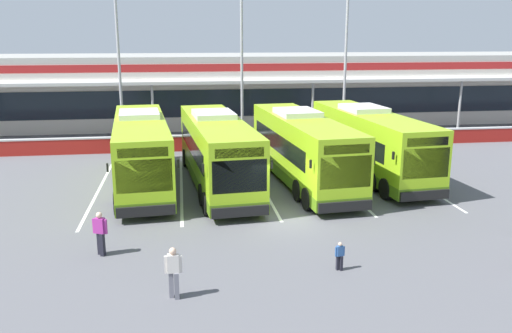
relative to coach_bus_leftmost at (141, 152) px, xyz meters
name	(u,v)px	position (x,y,z in m)	size (l,w,h in m)	color
ground_plane	(280,218)	(6.21, -6.23, -1.79)	(200.00, 200.00, 0.00)	#56565B
terminal_building	(226,88)	(6.21, 20.68, 1.23)	(70.00, 13.00, 6.00)	beige
red_barrier_wall	(242,141)	(6.21, 8.27, -1.23)	(60.00, 0.40, 1.10)	maroon
coach_bus_leftmost	(141,152)	(0.00, 0.00, 0.00)	(3.79, 12.32, 3.78)	#9ED11E
coach_bus_left_centre	(217,152)	(3.91, -0.62, 0.00)	(3.79, 12.32, 3.78)	#9ED11E
coach_bus_centre	(302,149)	(8.45, -0.57, 0.00)	(3.79, 12.32, 3.78)	#9ED11E
coach_bus_right_centre	(369,143)	(12.56, 0.49, 0.00)	(3.79, 12.32, 3.78)	#9ED11E
bay_stripe_far_west	(100,188)	(-2.19, -0.23, -1.78)	(0.14, 13.00, 0.01)	silver
bay_stripe_west	(181,184)	(2.01, -0.23, -1.78)	(0.14, 13.00, 0.01)	silver
bay_stripe_mid_west	(259,181)	(6.21, -0.23, -1.78)	(0.14, 13.00, 0.01)	silver
bay_stripe_centre	(335,179)	(10.41, -0.23, -1.78)	(0.14, 13.00, 0.01)	silver
bay_stripe_mid_east	(407,176)	(14.61, -0.23, -1.78)	(0.14, 13.00, 0.01)	silver
pedestrian_in_dark_coat	(100,232)	(-0.88, -9.18, -0.91)	(0.53, 0.39, 1.62)	black
pedestrian_child	(340,255)	(7.25, -11.62, -1.24)	(0.33, 0.18, 1.00)	black
pedestrian_approaching_bus	(173,271)	(1.75, -12.81, -0.91)	(0.53, 0.30, 1.62)	slate
lamp_post_west	(119,56)	(-1.99, 10.46, 4.50)	(3.24, 0.28, 11.00)	#9E9EA3
lamp_post_centre	(242,56)	(6.53, 10.57, 4.50)	(3.24, 0.28, 11.00)	#9E9EA3
lamp_post_east	(346,55)	(14.21, 10.73, 4.50)	(3.24, 0.28, 11.00)	#9E9EA3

